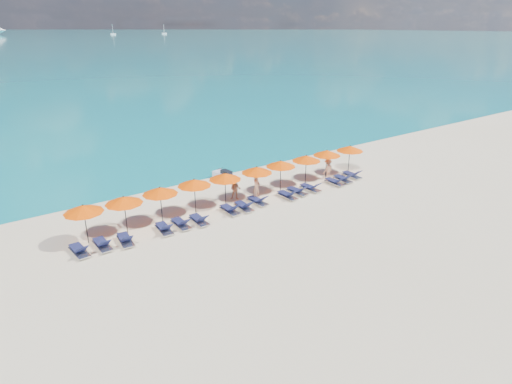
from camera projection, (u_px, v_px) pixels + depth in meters
ground at (286, 226)px, 25.20m from camera, size 1400.00×1400.00×0.00m
sailboat_near at (113, 34)px, 493.53m from camera, size 5.96×1.99×10.93m
sailboat_far at (164, 33)px, 530.56m from camera, size 6.02×2.01×11.04m
jetski at (225, 176)px, 32.51m from camera, size 1.04×2.30×0.80m
beachgoer_a at (256, 187)px, 28.59m from camera, size 0.81×0.75×1.87m
beachgoer_b at (235, 189)px, 28.79m from camera, size 0.82×0.77×1.47m
beachgoer_c at (328, 169)px, 32.60m from camera, size 1.12×0.69×1.61m
umbrella_0 at (83, 209)px, 22.53m from camera, size 2.10×2.10×2.28m
umbrella_1 at (124, 200)px, 23.65m from camera, size 2.10×2.10×2.28m
umbrella_2 at (160, 191)px, 24.98m from camera, size 2.10×2.10×2.28m
umbrella_3 at (194, 183)px, 26.28m from camera, size 2.10×2.10×2.28m
umbrella_4 at (225, 176)px, 27.35m from camera, size 2.10×2.10×2.28m
umbrella_5 at (257, 170)px, 28.58m from camera, size 2.10×2.10×2.28m
umbrella_6 at (281, 164)px, 29.84m from camera, size 2.10×2.10×2.28m
umbrella_7 at (306, 158)px, 31.08m from camera, size 2.10×2.10×2.28m
umbrella_8 at (327, 153)px, 32.36m from camera, size 2.10×2.10×2.28m
umbrella_9 at (350, 148)px, 33.53m from camera, size 2.10×2.10×2.28m
lounger_0 at (79, 250)px, 22.02m from camera, size 0.77×1.75×0.66m
lounger_1 at (102, 244)px, 22.64m from camera, size 0.66×1.71×0.66m
lounger_2 at (125, 239)px, 23.12m from camera, size 0.78×1.75×0.66m
lounger_3 at (164, 228)px, 24.39m from camera, size 0.77×1.75×0.66m
lounger_4 at (181, 223)px, 24.99m from camera, size 0.64×1.71×0.66m
lounger_5 at (199, 220)px, 25.47m from camera, size 0.65×1.71×0.66m
lounger_6 at (230, 209)px, 26.87m from camera, size 0.64×1.71×0.66m
lounger_7 at (244, 206)px, 27.36m from camera, size 0.69×1.72×0.66m
lounger_8 at (258, 201)px, 28.21m from camera, size 0.73×1.74×0.66m
lounger_9 at (287, 195)px, 29.15m from camera, size 0.64×1.71×0.66m
lounger_10 at (297, 191)px, 29.87m from camera, size 0.79×1.76×0.66m
lounger_11 at (311, 188)px, 30.47m from camera, size 0.73×1.74×0.66m
lounger_12 at (335, 182)px, 31.63m from camera, size 0.62×1.70×0.66m
lounger_13 at (343, 179)px, 32.25m from camera, size 0.77×1.75×0.66m
lounger_14 at (352, 175)px, 33.09m from camera, size 0.68×1.72×0.66m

